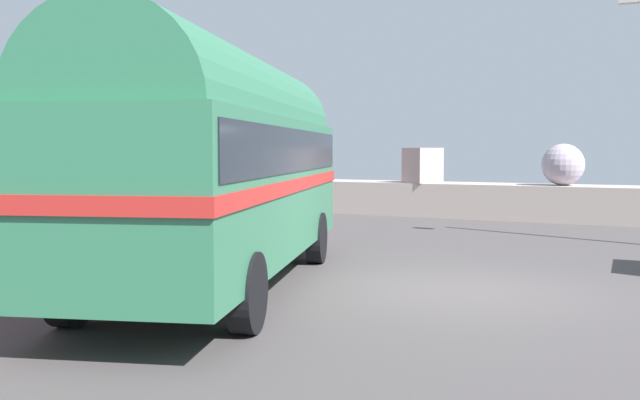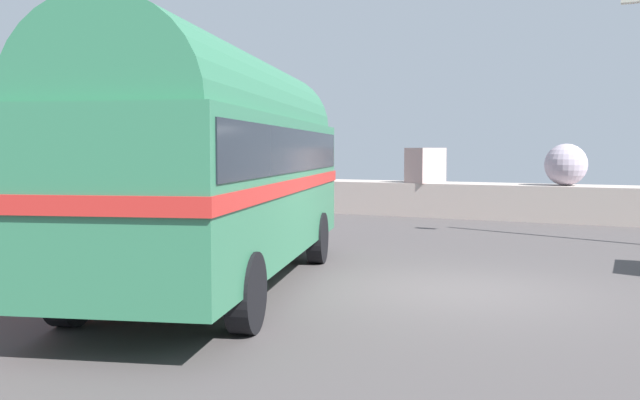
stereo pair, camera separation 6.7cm
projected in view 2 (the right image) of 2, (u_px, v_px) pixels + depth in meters
ground at (459, 291)px, 10.74m from camera, size 32.00×26.00×0.02m
breakwater at (564, 200)px, 21.22m from camera, size 31.36×1.88×2.35m
vintage_coach at (220, 157)px, 10.84m from camera, size 5.00×8.90×3.70m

